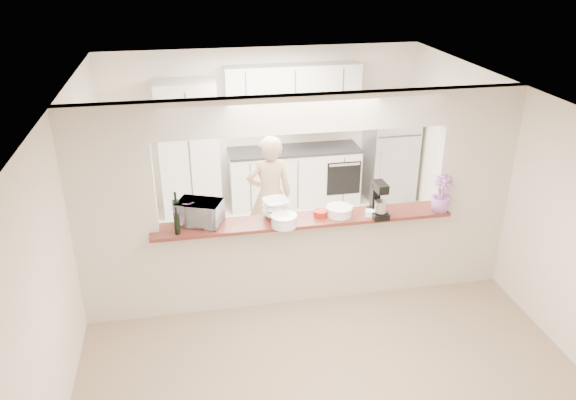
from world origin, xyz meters
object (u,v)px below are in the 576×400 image
object	(u,v)px
toaster_oven	(200,213)
person	(270,196)
stand_mixer	(379,201)
refrigerator	(390,149)

from	to	relation	value
toaster_oven	person	bearing A→B (deg)	71.73
toaster_oven	stand_mixer	size ratio (longest dim) A/B	1.15
person	stand_mixer	bearing A→B (deg)	125.27
refrigerator	toaster_oven	xyz separation A→B (m)	(-3.20, -2.60, 0.37)
stand_mixer	person	bearing A→B (deg)	128.80
toaster_oven	stand_mixer	world-z (taller)	stand_mixer
refrigerator	person	bearing A→B (deg)	-146.46
refrigerator	stand_mixer	world-z (taller)	refrigerator
refrigerator	toaster_oven	world-z (taller)	refrigerator
stand_mixer	person	size ratio (longest dim) A/B	0.25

